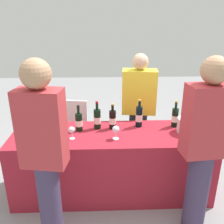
{
  "coord_description": "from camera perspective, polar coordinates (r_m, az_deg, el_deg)",
  "views": [
    {
      "loc": [
        -0.09,
        -2.43,
        1.94
      ],
      "look_at": [
        0.0,
        0.0,
        1.01
      ],
      "focal_mm": 39.39,
      "sensor_mm": 36.0,
      "label": 1
    }
  ],
  "objects": [
    {
      "name": "wine_bottle_5",
      "position": [
        2.84,
        6.29,
        -1.04
      ],
      "size": [
        0.08,
        0.08,
        0.33
      ],
      "color": "black",
      "rests_on": "tasting_table"
    },
    {
      "name": "wine_bottle_3",
      "position": [
        2.78,
        -3.44,
        -1.59
      ],
      "size": [
        0.08,
        0.08,
        0.32
      ],
      "color": "black",
      "rests_on": "tasting_table"
    },
    {
      "name": "wine_glass_3",
      "position": [
        2.54,
        0.89,
        -4.16
      ],
      "size": [
        0.08,
        0.08,
        0.15
      ],
      "color": "silver",
      "rests_on": "tasting_table"
    },
    {
      "name": "wine_glass_0",
      "position": [
        2.65,
        -17.23,
        -4.19
      ],
      "size": [
        0.07,
        0.07,
        0.14
      ],
      "color": "silver",
      "rests_on": "tasting_table"
    },
    {
      "name": "wine_bottle_4",
      "position": [
        2.78,
        0.12,
        -1.74
      ],
      "size": [
        0.08,
        0.08,
        0.3
      ],
      "color": "black",
      "rests_on": "tasting_table"
    },
    {
      "name": "ground_plane",
      "position": [
        3.11,
        0.0,
        -17.58
      ],
      "size": [
        12.0,
        12.0,
        0.0
      ],
      "primitive_type": "plane",
      "color": "gray"
    },
    {
      "name": "wine_bottle_1",
      "position": [
        2.85,
        -11.55,
        -1.67
      ],
      "size": [
        0.07,
        0.07,
        0.3
      ],
      "color": "black",
      "rests_on": "tasting_table"
    },
    {
      "name": "server_pouring",
      "position": [
        3.29,
        6.16,
        0.88
      ],
      "size": [
        0.46,
        0.29,
        1.53
      ],
      "rotation": [
        0.0,
        0.0,
        3.03
      ],
      "color": "black",
      "rests_on": "ground_plane"
    },
    {
      "name": "wine_bottle_0",
      "position": [
        2.84,
        -14.43,
        -1.83
      ],
      "size": [
        0.08,
        0.08,
        0.32
      ],
      "color": "black",
      "rests_on": "tasting_table"
    },
    {
      "name": "menu_board",
      "position": [
        3.64,
        -10.19,
        -3.76
      ],
      "size": [
        0.59,
        0.12,
        0.87
      ],
      "primitive_type": "cube",
      "rotation": [
        0.0,
        0.0,
        -0.16
      ],
      "color": "white",
      "rests_on": "ground_plane"
    },
    {
      "name": "wine_glass_2",
      "position": [
        2.58,
        -9.35,
        -4.22
      ],
      "size": [
        0.07,
        0.07,
        0.14
      ],
      "color": "silver",
      "rests_on": "tasting_table"
    },
    {
      "name": "guest_0",
      "position": [
        2.05,
        -15.39,
        -9.12
      ],
      "size": [
        0.38,
        0.24,
        1.69
      ],
      "rotation": [
        0.0,
        0.0,
        -0.15
      ],
      "color": "#3F3351",
      "rests_on": "ground_plane"
    },
    {
      "name": "guest_1",
      "position": [
        2.27,
        20.56,
        -7.14
      ],
      "size": [
        0.4,
        0.25,
        1.68
      ],
      "rotation": [
        0.0,
        0.0,
        0.1
      ],
      "color": "#3F3351",
      "rests_on": "ground_plane"
    },
    {
      "name": "wine_glass_1",
      "position": [
        2.55,
        -13.63,
        -4.76
      ],
      "size": [
        0.06,
        0.06,
        0.14
      ],
      "color": "silver",
      "rests_on": "tasting_table"
    },
    {
      "name": "ice_bucket",
      "position": [
        2.82,
        17.26,
        -3.0
      ],
      "size": [
        0.24,
        0.24,
        0.16
      ],
      "primitive_type": "cylinder",
      "color": "silver",
      "rests_on": "tasting_table"
    },
    {
      "name": "wine_bottle_6",
      "position": [
        2.92,
        14.4,
        -1.19
      ],
      "size": [
        0.07,
        0.07,
        0.31
      ],
      "color": "black",
      "rests_on": "tasting_table"
    },
    {
      "name": "wine_bottle_2",
      "position": [
        2.75,
        -7.69,
        -2.25
      ],
      "size": [
        0.08,
        0.08,
        0.3
      ],
      "color": "black",
      "rests_on": "tasting_table"
    },
    {
      "name": "tasting_table",
      "position": [
        2.89,
        0.0,
        -11.71
      ],
      "size": [
        2.2,
        0.69,
        0.76
      ],
      "primitive_type": "cube",
      "color": "maroon",
      "rests_on": "ground_plane"
    }
  ]
}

